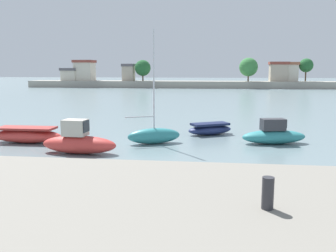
{
  "coord_description": "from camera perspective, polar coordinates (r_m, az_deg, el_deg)",
  "views": [
    {
      "loc": [
        2.63,
        -14.21,
        4.88
      ],
      "look_at": [
        -0.28,
        9.49,
        1.13
      ],
      "focal_mm": 38.8,
      "sensor_mm": 36.0,
      "label": 1
    }
  ],
  "objects": [
    {
      "name": "ground_plane",
      "position": [
        15.26,
        -3.34,
        -9.75
      ],
      "size": [
        400.0,
        400.0,
        0.0
      ],
      "primitive_type": "plane",
      "color": "slate"
    },
    {
      "name": "seawall_embankment",
      "position": [
        8.1,
        -13.42,
        -18.17
      ],
      "size": [
        74.99,
        5.28,
        2.45
      ],
      "primitive_type": "cube",
      "color": "gray",
      "rests_on": "ground"
    },
    {
      "name": "mooring_bollard",
      "position": [
        6.68,
        15.4,
        -10.12
      ],
      "size": [
        0.21,
        0.21,
        0.57
      ],
      "primitive_type": "cylinder",
      "color": "#2D2D33",
      "rests_on": "seawall_embankment"
    },
    {
      "name": "moored_boat_0",
      "position": [
        26.11,
        -21.3,
        -1.35
      ],
      "size": [
        4.8,
        1.67,
        1.05
      ],
      "rotation": [
        0.0,
        0.0,
        -0.0
      ],
      "color": "#C63833",
      "rests_on": "ground"
    },
    {
      "name": "moored_boat_1",
      "position": [
        21.83,
        -13.86,
        -2.45
      ],
      "size": [
        4.58,
        1.75,
        1.99
      ],
      "rotation": [
        0.0,
        0.0,
        -0.06
      ],
      "color": "#C63833",
      "rests_on": "ground"
    },
    {
      "name": "moored_boat_2",
      "position": [
        23.98,
        -2.21,
        -1.42
      ],
      "size": [
        3.67,
        2.36,
        7.4
      ],
      "rotation": [
        0.0,
        0.0,
        0.41
      ],
      "color": "teal",
      "rests_on": "ground"
    },
    {
      "name": "moored_boat_3",
      "position": [
        27.5,
        6.61,
        -0.49
      ],
      "size": [
        3.76,
        2.89,
        0.88
      ],
      "rotation": [
        0.0,
        0.0,
        0.49
      ],
      "color": "navy",
      "rests_on": "ground"
    },
    {
      "name": "moored_boat_4",
      "position": [
        24.98,
        16.27,
        -1.37
      ],
      "size": [
        4.48,
        2.38,
        1.66
      ],
      "rotation": [
        0.0,
        0.0,
        0.21
      ],
      "color": "teal",
      "rests_on": "ground"
    },
    {
      "name": "mooring_buoy_1",
      "position": [
        18.13,
        -17.1,
        -6.41
      ],
      "size": [
        0.43,
        0.43,
        0.43
      ],
      "primitive_type": "sphere",
      "color": "yellow",
      "rests_on": "ground"
    },
    {
      "name": "distant_shoreline",
      "position": [
        96.98,
        4.09,
        7.35
      ],
      "size": [
        94.25,
        7.57,
        7.78
      ],
      "color": "#9E998C",
      "rests_on": "ground"
    }
  ]
}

